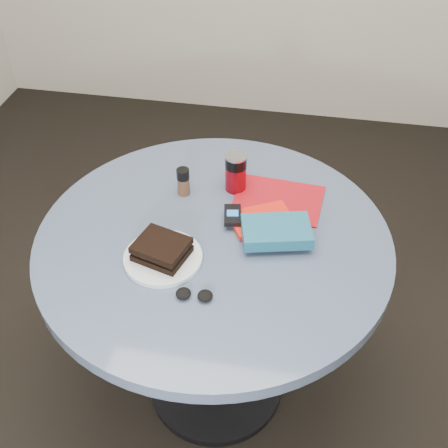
% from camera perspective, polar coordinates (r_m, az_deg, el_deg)
% --- Properties ---
extents(ground, '(4.00, 4.00, 0.00)m').
position_cam_1_polar(ground, '(2.15, -0.82, -16.02)').
color(ground, black).
rests_on(ground, ground).
extents(table, '(1.00, 1.00, 0.75)m').
position_cam_1_polar(table, '(1.69, -1.01, -5.30)').
color(table, black).
rests_on(table, ground).
extents(plate, '(0.26, 0.26, 0.01)m').
position_cam_1_polar(plate, '(1.51, -6.21, -3.44)').
color(plate, silver).
rests_on(plate, table).
extents(sandwich, '(0.16, 0.14, 0.05)m').
position_cam_1_polar(sandwich, '(1.49, -6.36, -2.55)').
color(sandwich, black).
rests_on(sandwich, plate).
extents(soda_can, '(0.08, 0.08, 0.12)m').
position_cam_1_polar(soda_can, '(1.70, 1.20, 5.27)').
color(soda_can, maroon).
rests_on(soda_can, table).
extents(pepper_grinder, '(0.05, 0.05, 0.09)m').
position_cam_1_polar(pepper_grinder, '(1.70, -4.15, 4.34)').
color(pepper_grinder, '#4F3422').
rests_on(pepper_grinder, table).
extents(magazine, '(0.28, 0.22, 0.00)m').
position_cam_1_polar(magazine, '(1.70, 5.52, 2.49)').
color(magazine, maroon).
rests_on(magazine, table).
extents(red_book, '(0.21, 0.18, 0.01)m').
position_cam_1_polar(red_book, '(1.61, 3.84, 0.45)').
color(red_book, red).
rests_on(red_book, magazine).
extents(novel, '(0.21, 0.16, 0.04)m').
position_cam_1_polar(novel, '(1.54, 5.34, -0.76)').
color(novel, '#17516E').
rests_on(novel, red_book).
extents(mp3_player, '(0.06, 0.09, 0.02)m').
position_cam_1_polar(mp3_player, '(1.60, 0.88, 0.91)').
color(mp3_player, black).
rests_on(mp3_player, red_book).
extents(headphones, '(0.10, 0.04, 0.02)m').
position_cam_1_polar(headphones, '(1.41, -3.04, -7.18)').
color(headphones, black).
rests_on(headphones, table).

